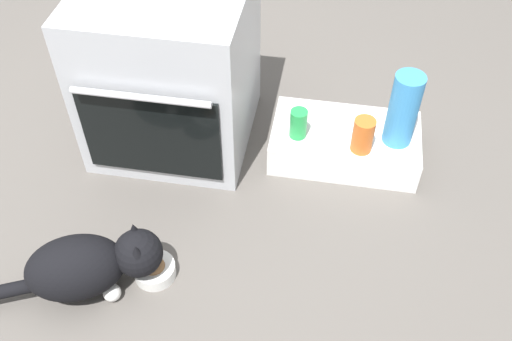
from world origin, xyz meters
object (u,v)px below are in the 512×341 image
(cat, at_px, (88,265))
(pantry_cabinet, at_px, (345,143))
(oven, at_px, (171,68))
(water_bottle, at_px, (403,110))
(sauce_jar, at_px, (363,135))
(soda_can, at_px, (298,124))
(food_bowl, at_px, (155,269))

(cat, bearing_deg, pantry_cabinet, 21.62)
(oven, bearing_deg, pantry_cabinet, -1.78)
(water_bottle, height_order, sauce_jar, water_bottle)
(water_bottle, relative_size, soda_can, 2.50)
(oven, height_order, food_bowl, oven)
(food_bowl, bearing_deg, sauce_jar, 42.18)
(sauce_jar, xyz_separation_m, soda_can, (-0.24, 0.03, -0.01))
(oven, distance_m, soda_can, 0.53)
(oven, bearing_deg, soda_can, -8.92)
(food_bowl, relative_size, soda_can, 1.17)
(food_bowl, distance_m, soda_can, 0.76)
(oven, bearing_deg, sauce_jar, -8.65)
(oven, xyz_separation_m, water_bottle, (0.88, -0.04, -0.05))
(pantry_cabinet, relative_size, water_bottle, 1.92)
(cat, xyz_separation_m, sauce_jar, (0.83, 0.66, 0.08))
(food_bowl, relative_size, cat, 0.22)
(water_bottle, bearing_deg, cat, -142.56)
(soda_can, bearing_deg, cat, -130.06)
(oven, xyz_separation_m, food_bowl, (0.10, -0.70, -0.30))
(soda_can, bearing_deg, food_bowl, -123.01)
(pantry_cabinet, xyz_separation_m, cat, (-0.77, -0.76, 0.05))
(pantry_cabinet, distance_m, soda_can, 0.23)
(oven, height_order, water_bottle, oven)
(pantry_cabinet, height_order, soda_can, soda_can)
(sauce_jar, distance_m, soda_can, 0.25)
(pantry_cabinet, height_order, sauce_jar, sauce_jar)
(oven, height_order, pantry_cabinet, oven)
(food_bowl, relative_size, sauce_jar, 1.00)
(water_bottle, relative_size, sauce_jar, 2.14)
(water_bottle, bearing_deg, pantry_cabinet, 174.32)
(pantry_cabinet, xyz_separation_m, sauce_jar, (0.06, -0.09, 0.14))
(food_bowl, xyz_separation_m, cat, (-0.18, -0.08, 0.09))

